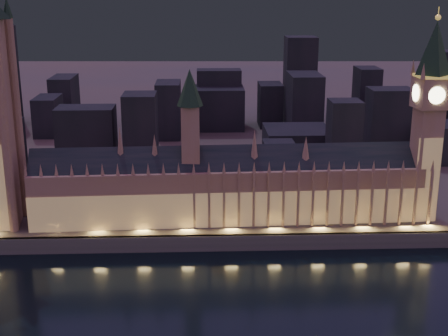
{
  "coord_description": "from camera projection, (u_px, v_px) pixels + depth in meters",
  "views": [
    {
      "loc": [
        -6.57,
        -240.34,
        124.63
      ],
      "look_at": [
        5.0,
        55.0,
        38.0
      ],
      "focal_mm": 50.0,
      "sensor_mm": 36.0,
      "label": 1
    }
  ],
  "objects": [
    {
      "name": "embankment_wall",
      "position": [
        215.0,
        243.0,
        303.95
      ],
      "size": [
        2000.0,
        2.5,
        8.0
      ],
      "primitive_type": "cube",
      "color": "#455443",
      "rests_on": "ground"
    },
    {
      "name": "north_bank",
      "position": [
        205.0,
        88.0,
        763.26
      ],
      "size": [
        2000.0,
        960.0,
        8.0
      ],
      "primitive_type": "cube",
      "color": "#3C4842",
      "rests_on": "ground"
    },
    {
      "name": "palace_of_westminster",
      "position": [
        229.0,
        186.0,
        317.83
      ],
      "size": [
        202.0,
        27.21,
        78.0
      ],
      "color": "#93754C",
      "rests_on": "north_bank"
    },
    {
      "name": "ground_plane",
      "position": [
        217.0,
        290.0,
        265.76
      ],
      "size": [
        2000.0,
        2000.0,
        0.0
      ],
      "primitive_type": "plane",
      "color": "black",
      "rests_on": "ground"
    },
    {
      "name": "city_backdrop",
      "position": [
        245.0,
        109.0,
        494.21
      ],
      "size": [
        468.55,
        215.63,
        84.25
      ],
      "color": "black",
      "rests_on": "north_bank"
    },
    {
      "name": "elizabeth_tower",
      "position": [
        430.0,
        105.0,
        310.17
      ],
      "size": [
        18.0,
        18.0,
        107.02
      ],
      "color": "#93754C",
      "rests_on": "north_bank"
    }
  ]
}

